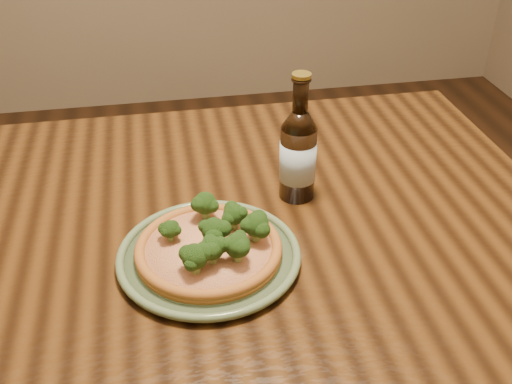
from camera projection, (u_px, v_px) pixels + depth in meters
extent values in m
cube|color=#41250E|center=(119.00, 239.00, 1.05)|extent=(1.60, 0.90, 0.04)
cylinder|color=#41250E|center=(402.00, 233.00, 1.68)|extent=(0.07, 0.07, 0.71)
cylinder|color=#5A6F4D|center=(209.00, 258.00, 0.96)|extent=(0.27, 0.27, 0.01)
torus|color=#5A6F4D|center=(209.00, 254.00, 0.96)|extent=(0.30, 0.30, 0.01)
torus|color=#5A6F4D|center=(209.00, 255.00, 0.96)|extent=(0.24, 0.24, 0.01)
cylinder|color=#AC6526|center=(209.00, 252.00, 0.96)|extent=(0.23, 0.23, 0.01)
torus|color=#AC6526|center=(209.00, 248.00, 0.95)|extent=(0.24, 0.24, 0.02)
cylinder|color=beige|center=(209.00, 248.00, 0.95)|extent=(0.20, 0.20, 0.01)
sphere|color=#2F591C|center=(214.00, 230.00, 0.94)|extent=(0.05, 0.05, 0.04)
sphere|color=#2F591C|center=(234.00, 214.00, 0.98)|extent=(0.05, 0.05, 0.04)
sphere|color=#2F591C|center=(212.00, 248.00, 0.91)|extent=(0.04, 0.04, 0.04)
sphere|color=#2F591C|center=(205.00, 203.00, 1.00)|extent=(0.05, 0.05, 0.04)
sphere|color=#2F591C|center=(237.00, 245.00, 0.91)|extent=(0.05, 0.05, 0.04)
sphere|color=#2F591C|center=(256.00, 225.00, 0.95)|extent=(0.06, 0.06, 0.04)
sphere|color=#2F591C|center=(170.00, 229.00, 0.95)|extent=(0.04, 0.04, 0.03)
sphere|color=#2F591C|center=(195.00, 257.00, 0.89)|extent=(0.06, 0.06, 0.04)
cylinder|color=black|center=(298.00, 163.00, 1.09)|extent=(0.07, 0.07, 0.14)
cone|color=black|center=(300.00, 120.00, 1.04)|extent=(0.07, 0.07, 0.03)
cylinder|color=black|center=(301.00, 95.00, 1.01)|extent=(0.03, 0.03, 0.06)
torus|color=black|center=(301.00, 79.00, 1.00)|extent=(0.03, 0.03, 0.01)
cylinder|color=#A58C33|center=(302.00, 75.00, 0.99)|extent=(0.03, 0.03, 0.01)
cylinder|color=silver|center=(298.00, 160.00, 1.08)|extent=(0.07, 0.07, 0.08)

